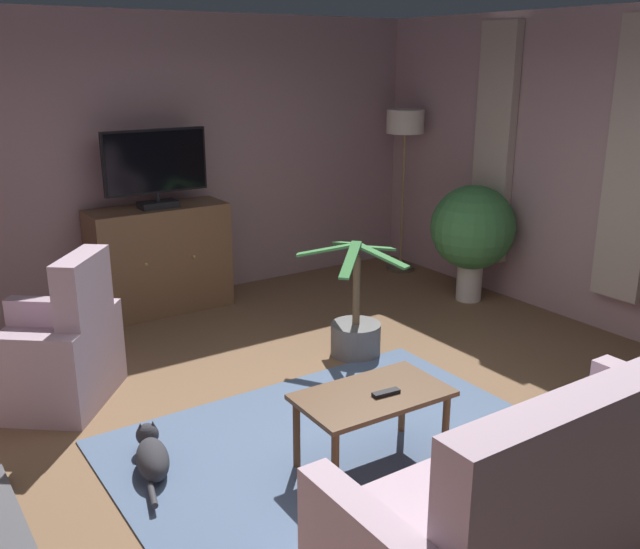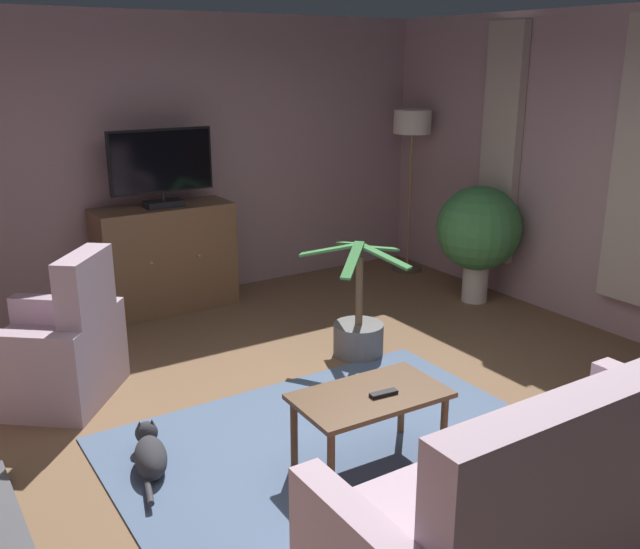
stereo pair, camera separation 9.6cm
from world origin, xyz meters
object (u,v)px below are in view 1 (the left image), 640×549
Objects in this scene: potted_plant_tall_palm_by_window at (356,330)px; television at (156,166)px; tv_remote at (386,393)px; sofa_floral at (552,500)px; cat at (152,456)px; coffee_table at (372,403)px; potted_plant_leafy_by_curtain at (473,230)px; tv_cabinet at (160,261)px; floor_lamp at (405,137)px; armchair_beside_cabinet at (51,356)px.

television is at bearing 116.19° from potted_plant_tall_palm_by_window.
sofa_floral is (0.12, -1.09, -0.14)m from tv_remote.
potted_plant_tall_palm_by_window is 1.37× the size of cat.
coffee_table is 0.94× the size of potted_plant_tall_palm_by_window.
potted_plant_leafy_by_curtain is at bearing 17.20° from cat.
tv_cabinet is at bearing 90.00° from television.
sofa_floral is 5.07m from floor_lamp.
potted_plant_leafy_by_curtain is (2.67, -1.44, 0.24)m from tv_cabinet.
armchair_beside_cabinet is at bearing -134.71° from tv_cabinet.
coffee_table is at bearing -132.50° from floor_lamp.
tv_cabinet reaches higher than potted_plant_tall_palm_by_window.
tv_cabinet reaches higher than cat.
sofa_floral is 2.26× the size of potted_plant_tall_palm_by_window.
armchair_beside_cabinet is at bearing 178.99° from potted_plant_leafy_by_curtain.
potted_plant_leafy_by_curtain is at bearing 50.17° from sofa_floral.
television is 3.41m from tv_remote.
potted_plant_leafy_by_curtain is 1.20× the size of potted_plant_tall_palm_by_window.
tv_cabinet is at bearing 66.92° from cat.
floor_lamp is at bearing 58.08° from sofa_floral.
floor_lamp is (2.61, 4.19, 1.16)m from sofa_floral.
potted_plant_leafy_by_curtain is (4.02, -0.07, 0.39)m from armchair_beside_cabinet.
floor_lamp reaches higher than cat.
potted_plant_leafy_by_curtain is (2.49, 2.99, 0.37)m from sofa_floral.
tv_remote is at bearing 96.45° from sofa_floral.
tv_cabinet is at bearing 115.55° from potted_plant_tall_palm_by_window.
armchair_beside_cabinet is at bearing 116.55° from sofa_floral.
armchair_beside_cabinet is at bearing -164.76° from floor_lamp.
tv_remote is at bearing -89.11° from television.
cat is (-1.29, 1.82, -0.25)m from sofa_floral.
armchair_beside_cabinet is (-1.35, -1.32, -1.06)m from television.
coffee_table is 1.16m from sofa_floral.
tv_cabinet is at bearing 151.65° from potted_plant_leafy_by_curtain.
cat is 4.77m from floor_lamp.
armchair_beside_cabinet is 4.04m from potted_plant_leafy_by_curtain.
floor_lamp is at bearing 41.46° from potted_plant_tall_palm_by_window.
potted_plant_leafy_by_curtain is at bearing -95.48° from floor_lamp.
cat is (-1.11, -2.56, -1.29)m from television.
potted_plant_tall_palm_by_window is (0.86, 1.44, -0.28)m from tv_remote.
television reaches higher than tv_remote.
tv_cabinet is at bearing 175.03° from floor_lamp.
coffee_table is 3.25m from potted_plant_leafy_by_curtain.
floor_lamp is at bearing 47.50° from coffee_table.
potted_plant_tall_palm_by_window is at bearing -138.54° from floor_lamp.
coffee_table is 1.66m from potted_plant_tall_palm_by_window.
floor_lamp is at bearing 84.52° from potted_plant_leafy_by_curtain.
floor_lamp reaches higher than coffee_table.
cat is at bearing 148.96° from coffee_table.
potted_plant_tall_palm_by_window is at bearing -13.18° from armchair_beside_cabinet.
coffee_table is 0.78× the size of potted_plant_leafy_by_curtain.
tv_cabinet is 2.12m from potted_plant_tall_palm_by_window.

